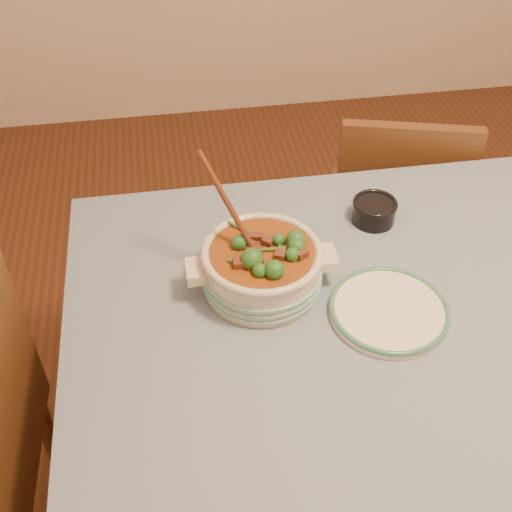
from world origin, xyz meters
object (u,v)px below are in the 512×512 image
Objects in this scene: chair_far at (393,208)px; stew_casserole at (262,264)px; condiment_bowl at (374,210)px; dining_table at (473,348)px; white_plate at (389,310)px.

stew_casserole is at bearing 62.50° from chair_far.
chair_far is at bearing 47.06° from stew_casserole.
condiment_bowl is 0.16× the size of chair_far.
chair_far is (0.52, 0.56, -0.35)m from stew_casserole.
dining_table is at bearing 98.05° from chair_far.
stew_casserole is 0.98× the size of white_plate.
condiment_bowl is at bearing 30.29° from stew_casserole.
stew_casserole is at bearing 152.95° from white_plate.
stew_casserole is 0.35m from condiment_bowl.
condiment_bowl is 0.55m from chair_far.
dining_table is at bearing -21.25° from stew_casserole.
white_plate is 0.30m from condiment_bowl.
chair_far is at bearing 82.62° from dining_table.
chair_far reaches higher than white_plate.
chair_far reaches higher than dining_table.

